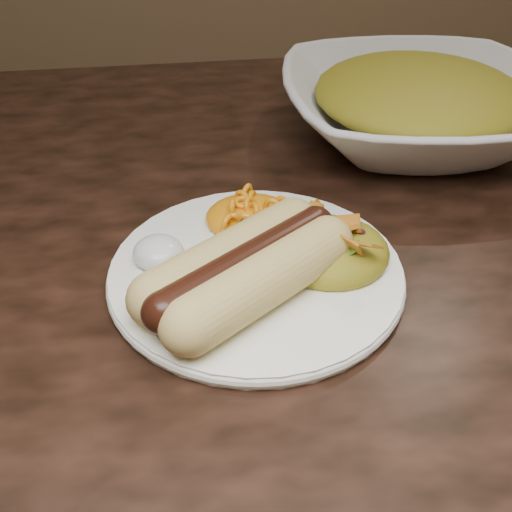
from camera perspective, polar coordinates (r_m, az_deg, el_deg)
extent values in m
cube|color=#381E15|center=(0.54, -6.93, -0.23)|extent=(1.60, 0.90, 0.04)
cylinder|color=white|center=(0.48, 0.00, -1.54)|extent=(0.30, 0.30, 0.01)
cylinder|color=#F8D67B|center=(0.43, -0.63, -2.57)|extent=(0.14, 0.11, 0.04)
cylinder|color=#F8D67B|center=(0.45, -1.17, 0.01)|extent=(0.14, 0.11, 0.04)
cylinder|color=black|center=(0.44, -0.92, -0.83)|extent=(0.14, 0.11, 0.03)
ellipsoid|color=orange|center=(0.52, -0.57, 4.77)|extent=(0.08, 0.07, 0.03)
ellipsoid|color=silver|center=(0.48, -9.33, 0.75)|extent=(0.05, 0.05, 0.02)
ellipsoid|color=#CA850B|center=(0.48, 7.07, 1.02)|extent=(0.10, 0.09, 0.04)
imported|color=silver|center=(0.70, 15.07, 13.34)|extent=(0.32, 0.32, 0.07)
ellipsoid|color=#CA850B|center=(0.69, 15.26, 14.37)|extent=(0.30, 0.30, 0.06)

